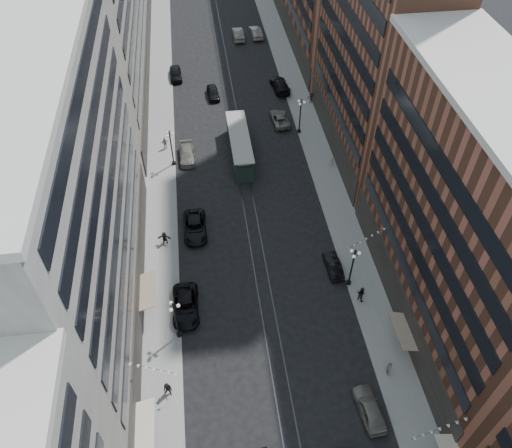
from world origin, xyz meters
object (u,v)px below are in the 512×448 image
lamppost_se_far (352,266)px  pedestrian_4 (389,368)px  pedestrian_9 (311,98)px  car_extra_0 (256,32)px  car_13 (213,93)px  pedestrian_6 (165,143)px  pedestrian_8 (331,161)px  car_4 (370,408)px  car_8 (187,154)px  lamppost_sw_mid (171,147)px  car_12 (280,85)px  car_11 (280,118)px  pedestrian_2 (168,390)px  car_14 (238,34)px  pedestrian_7 (361,294)px  lamppost_se_mid (300,115)px  car_2 (186,306)px  pedestrian_5 (165,238)px  lamppost_sw_far (176,319)px  car_9 (176,74)px  streetcar (240,146)px  car_10 (333,265)px  car_7 (195,227)px

lamppost_se_far → pedestrian_4: lamppost_se_far is taller
pedestrian_9 → car_extra_0: bearing=124.7°
lamppost_se_far → car_13: size_ratio=1.27×
pedestrian_4 → pedestrian_6: (-20.34, 37.38, -0.06)m
pedestrian_8 → pedestrian_6: bearing=-13.1°
car_4 → pedestrian_8: 34.15m
car_8 → pedestrian_9: size_ratio=2.81×
lamppost_sw_mid → car_12: lamppost_sw_mid is taller
car_11 → pedestrian_8: (5.22, -11.20, 0.23)m
pedestrian_2 → lamppost_se_far: bearing=50.7°
pedestrian_4 → car_14: bearing=26.9°
car_13 → pedestrian_7: size_ratio=2.29×
car_14 → pedestrian_8: size_ratio=3.27×
lamppost_se_mid → pedestrian_8: 8.98m
car_13 → pedestrian_8: size_ratio=2.67×
lamppost_sw_mid → car_2: lamppost_sw_mid is taller
lamppost_se_mid → pedestrian_5: 27.70m
lamppost_sw_far → pedestrian_5: (-1.27, 12.61, -2.10)m
pedestrian_7 → pedestrian_8: pedestrian_7 is taller
pedestrian_2 → pedestrian_9: pedestrian_2 is taller
lamppost_sw_far → car_9: size_ratio=1.15×
lamppost_sw_mid → car_4: (16.47, -37.07, -2.29)m
streetcar → pedestrian_5: size_ratio=7.12×
car_9 → pedestrian_4: bearing=-74.7°
car_9 → pedestrian_2: bearing=-94.7°
car_9 → car_12: size_ratio=0.82×
car_13 → pedestrian_6: size_ratio=2.46×
car_4 → pedestrian_5: bearing=-57.1°
car_14 → lamppost_sw_mid: bearing=69.7°
streetcar → car_8: streetcar is taller
car_4 → pedestrian_9: pedestrian_9 is taller
pedestrian_9 → car_9: bearing=174.7°
pedestrian_8 → car_extra_0: size_ratio=0.32×
lamppost_se_mid → car_13: lamppost_se_mid is taller
lamppost_se_mid → car_13: (-11.79, 11.38, -2.35)m
streetcar → pedestrian_9: size_ratio=6.69×
pedestrian_4 → pedestrian_5: bearing=68.3°
car_10 → pedestrian_6: (-18.26, 24.45, 0.35)m
car_7 → car_extra_0: (13.86, 49.28, 0.05)m
lamppost_sw_far → car_4: (16.47, -10.07, -2.29)m
streetcar → pedestrian_9: 17.00m
car_14 → pedestrian_6: bearing=66.0°
lamppost_se_far → car_12: lamppost_se_far is taller
pedestrian_6 → pedestrian_9: size_ratio=0.98×
car_4 → car_extra_0: (-0.31, 73.39, 0.04)m
pedestrian_2 → lamppost_sw_far: bearing=103.2°
pedestrian_7 → car_extra_0: bearing=-34.0°
lamppost_sw_far → pedestrian_6: (-1.06, 30.67, -2.06)m
car_extra_0 → lamppost_se_mid: bearing=89.4°
lamppost_se_mid → car_extra_0: lamppost_se_mid is taller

